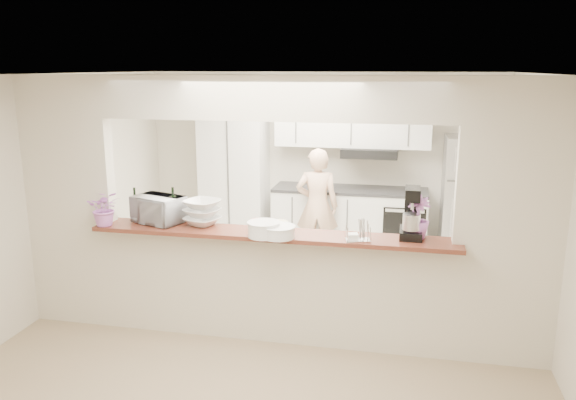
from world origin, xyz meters
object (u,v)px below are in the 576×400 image
(refrigerator, at_px, (471,201))
(person, at_px, (317,207))
(toaster_oven, at_px, (158,209))
(stand_mixer, at_px, (412,215))

(refrigerator, distance_m, person, 2.03)
(refrigerator, xyz_separation_m, toaster_oven, (-3.20, -2.60, 0.37))
(refrigerator, relative_size, stand_mixer, 3.74)
(refrigerator, xyz_separation_m, person, (-1.98, -0.40, -0.08))
(stand_mixer, bearing_deg, person, 118.42)
(refrigerator, relative_size, toaster_oven, 3.60)
(person, bearing_deg, refrigerator, -173.37)
(stand_mixer, bearing_deg, toaster_oven, -179.63)
(refrigerator, height_order, person, refrigerator)
(person, bearing_deg, stand_mixer, 113.78)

